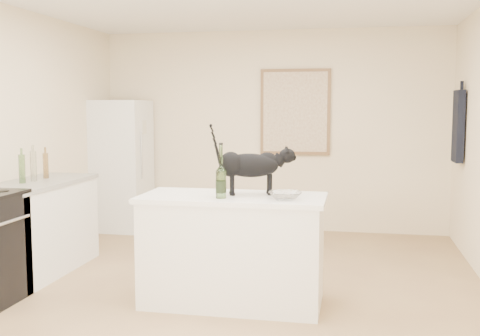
% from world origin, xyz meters
% --- Properties ---
extents(floor, '(5.50, 5.50, 0.00)m').
position_xyz_m(floor, '(0.00, 0.00, 0.00)').
color(floor, '#A38356').
rests_on(floor, ground).
extents(wall_back, '(4.50, 0.00, 4.50)m').
position_xyz_m(wall_back, '(0.00, 2.75, 1.30)').
color(wall_back, beige).
rests_on(wall_back, ground).
extents(wall_front, '(4.50, 0.00, 4.50)m').
position_xyz_m(wall_front, '(0.00, -2.75, 1.30)').
color(wall_front, beige).
rests_on(wall_front, ground).
extents(island_base, '(1.44, 0.67, 0.86)m').
position_xyz_m(island_base, '(0.10, -0.20, 0.43)').
color(island_base, white).
rests_on(island_base, floor).
extents(island_top, '(1.50, 0.70, 0.04)m').
position_xyz_m(island_top, '(0.10, -0.20, 0.88)').
color(island_top, white).
rests_on(island_top, island_base).
extents(left_cabinets, '(0.60, 1.40, 0.86)m').
position_xyz_m(left_cabinets, '(-1.95, 0.30, 0.43)').
color(left_cabinets, white).
rests_on(left_cabinets, floor).
extents(left_countertop, '(0.62, 1.44, 0.04)m').
position_xyz_m(left_countertop, '(-1.95, 0.30, 0.88)').
color(left_countertop, gray).
rests_on(left_countertop, left_cabinets).
extents(fridge, '(0.68, 0.68, 1.70)m').
position_xyz_m(fridge, '(-1.95, 2.35, 0.85)').
color(fridge, white).
rests_on(fridge, floor).
extents(artwork_frame, '(0.90, 0.03, 1.10)m').
position_xyz_m(artwork_frame, '(0.30, 2.72, 1.55)').
color(artwork_frame, brown).
rests_on(artwork_frame, wall_back).
extents(artwork_canvas, '(0.82, 0.00, 1.02)m').
position_xyz_m(artwork_canvas, '(0.30, 2.70, 1.55)').
color(artwork_canvas, beige).
rests_on(artwork_canvas, wall_back).
extents(hanging_garment, '(0.08, 0.34, 0.80)m').
position_xyz_m(hanging_garment, '(2.19, 2.05, 1.40)').
color(hanging_garment, black).
rests_on(hanging_garment, wall_right).
extents(black_cat, '(0.64, 0.34, 0.43)m').
position_xyz_m(black_cat, '(0.23, -0.13, 1.12)').
color(black_cat, black).
rests_on(black_cat, island_top).
extents(wine_bottle, '(0.09, 0.09, 0.38)m').
position_xyz_m(wine_bottle, '(0.04, -0.35, 1.09)').
color(wine_bottle, '#335F26').
rests_on(wine_bottle, island_top).
extents(glass_bowl, '(0.29, 0.29, 0.06)m').
position_xyz_m(glass_bowl, '(0.54, -0.33, 0.93)').
color(glass_bowl, white).
rests_on(glass_bowl, island_top).
extents(fridge_paper, '(0.01, 0.14, 0.18)m').
position_xyz_m(fridge_paper, '(-1.60, 2.33, 1.36)').
color(fridge_paper, silver).
rests_on(fridge_paper, fridge).
extents(counter_bottle_cluster, '(0.09, 0.45, 0.29)m').
position_xyz_m(counter_bottle_cluster, '(-1.98, 0.31, 1.04)').
color(counter_bottle_cluster, '#295E20').
rests_on(counter_bottle_cluster, left_countertop).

